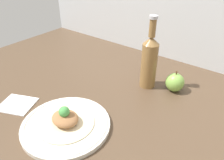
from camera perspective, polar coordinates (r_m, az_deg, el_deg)
The scene contains 6 objects.
ground_plane at distance 82.92cm, azimuth 1.52°, elevation -8.95°, with size 180.00×110.00×4.00cm, color brown.
plate at distance 76.02cm, azimuth -11.91°, elevation -11.33°, with size 29.59×29.59×1.82cm.
plated_food at distance 74.44cm, azimuth -12.11°, elevation -9.98°, with size 19.06×19.06×6.81cm.
cider_bottle at distance 90.60cm, azimuth 9.81°, elevation 5.00°, with size 6.61×6.61×30.33cm.
apple at distance 93.81cm, azimuth 16.09°, elevation -0.57°, with size 7.70×7.70×9.18cm.
napkin at distance 91.38cm, azimuth -23.57°, elevation -5.77°, with size 15.90×15.12×0.80cm.
Camera 1 is at (36.59, -51.23, 51.97)cm, focal length 35.00 mm.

